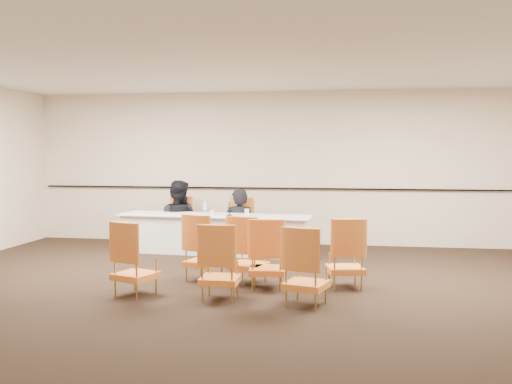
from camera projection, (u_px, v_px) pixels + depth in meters
floor at (243, 292)px, 7.40m from camera, size 10.00×10.00×0.00m
ceiling at (243, 58)px, 7.19m from camera, size 10.00×10.00×0.00m
wall_back at (280, 168)px, 11.23m from camera, size 10.00×0.04×3.00m
wall_rail at (279, 188)px, 11.22m from camera, size 9.80×0.04×0.03m
panel_table at (215, 234)px, 10.21m from camera, size 3.51×1.05×0.69m
panelist_main at (239, 233)px, 10.66m from camera, size 0.66×0.47×1.70m
panelist_main_chair at (239, 224)px, 10.64m from camera, size 0.53×0.53×0.95m
panelist_second at (178, 226)px, 10.93m from camera, size 0.89×0.72×1.75m
panelist_second_chair at (178, 222)px, 10.92m from camera, size 0.53×0.53×0.95m
papers at (243, 216)px, 10.03m from camera, size 0.35×0.30×0.00m
microphone at (229, 208)px, 10.01m from camera, size 0.16×0.22×0.28m
water_bottle at (205, 208)px, 10.18m from camera, size 0.07×0.07×0.24m
drinking_glass at (212, 212)px, 10.14m from camera, size 0.08×0.08×0.10m
coffee_cup at (247, 213)px, 9.95m from camera, size 0.09×0.09×0.13m
aud_chair_front_left at (204, 247)px, 8.02m from camera, size 0.64×0.64×0.95m
aud_chair_front_mid at (248, 249)px, 7.83m from camera, size 0.61×0.61×0.95m
aud_chair_front_right at (345, 252)px, 7.59m from camera, size 0.60×0.60×0.95m
aud_chair_back_left at (135, 258)px, 7.20m from camera, size 0.65×0.65×0.95m
aud_chair_back_mid at (220, 261)px, 6.98m from camera, size 0.51×0.51×0.95m
aud_chair_back_right at (306, 266)px, 6.70m from camera, size 0.62×0.62×0.95m
aud_chair_extra at (267, 253)px, 7.52m from camera, size 0.54×0.54×0.95m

